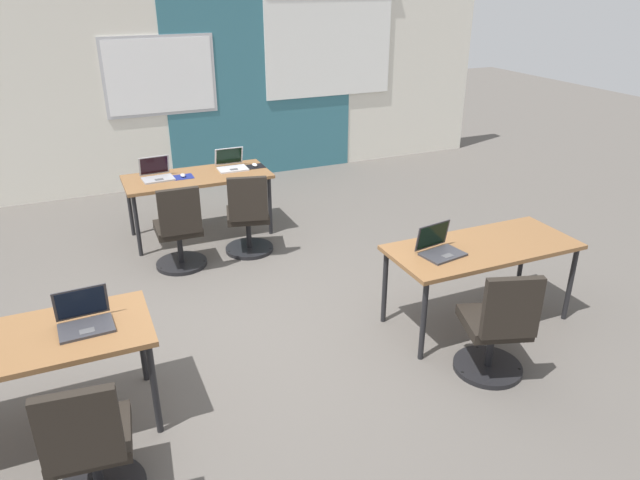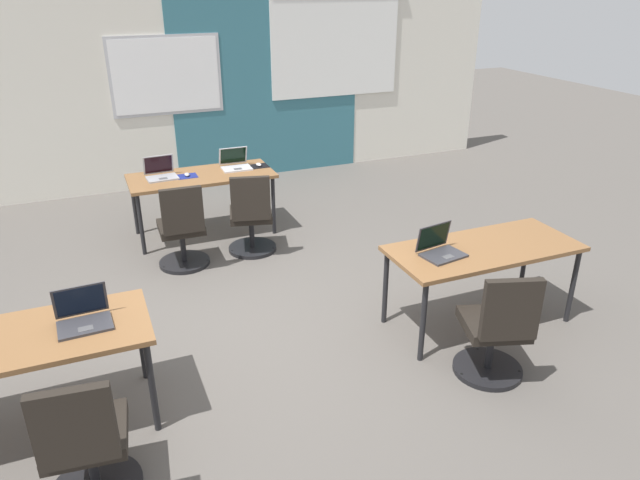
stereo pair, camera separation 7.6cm
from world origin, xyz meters
TOP-DOWN VIEW (x-y plane):
  - ground_plane at (0.00, 0.00)m, footprint 24.00×24.00m
  - back_wall_assembly at (0.06, 4.20)m, footprint 10.00×0.27m
  - desk_near_left at (-1.75, -0.60)m, footprint 1.60×0.70m
  - desk_near_right at (1.75, -0.60)m, footprint 1.60×0.70m
  - desk_far_center at (0.00, 2.20)m, footprint 1.60×0.70m
  - laptop_near_left_inner at (-1.35, -0.58)m, footprint 0.34×0.28m
  - chair_near_left_inner at (-1.42, -1.36)m, footprint 0.52×0.56m
  - laptop_near_right_inner at (1.33, -0.58)m, footprint 0.37×0.32m
  - chair_near_right_inner at (1.38, -1.29)m, footprint 0.56×0.61m
  - laptop_far_right at (0.42, 2.29)m, footprint 0.33×0.31m
  - mousepad_far_right at (0.69, 2.25)m, footprint 0.22×0.19m
  - mouse_far_right at (0.69, 2.25)m, footprint 0.06×0.10m
  - chair_far_right at (0.35, 1.49)m, footprint 0.53×0.59m
  - laptop_far_left at (-0.43, 2.26)m, footprint 0.35×0.31m
  - mousepad_far_left at (-0.16, 2.20)m, footprint 0.22×0.19m
  - mouse_far_left at (-0.16, 2.20)m, footprint 0.06×0.10m
  - chair_far_left at (-0.39, 1.42)m, footprint 0.52×0.55m

SIDE VIEW (x-z plane):
  - ground_plane at x=0.00m, z-range 0.00..0.00m
  - chair_near_left_inner at x=-1.42m, z-range -0.08..0.84m
  - chair_near_right_inner at x=1.38m, z-range -0.08..0.84m
  - chair_far_right at x=0.35m, z-range -0.08..0.84m
  - chair_far_left at x=-0.39m, z-range -0.08..0.84m
  - desk_near_left at x=-1.75m, z-range 0.30..1.02m
  - desk_near_right at x=1.75m, z-range 0.30..1.02m
  - desk_far_center at x=0.00m, z-range 0.30..1.02m
  - mousepad_far_right at x=0.69m, z-range 0.72..0.72m
  - mousepad_far_left at x=-0.16m, z-range 0.72..0.72m
  - mouse_far_right at x=0.69m, z-range 0.72..0.76m
  - mouse_far_left at x=-0.16m, z-range 0.72..0.76m
  - laptop_far_right at x=0.42m, z-range 0.66..0.88m
  - laptop_far_left at x=-0.43m, z-range 0.65..0.89m
  - laptop_near_right_inner at x=1.33m, z-range 0.65..0.89m
  - laptop_near_left_inner at x=-1.35m, z-range 0.65..0.89m
  - back_wall_assembly at x=0.06m, z-range 0.01..2.81m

